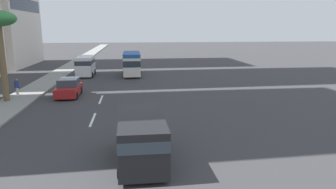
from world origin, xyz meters
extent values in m
plane|color=#38383A|center=(31.50, 0.00, 0.00)|extent=(198.00, 198.00, 0.00)
cube|color=gray|center=(31.50, 7.00, 0.07)|extent=(162.00, 2.86, 0.15)
cube|color=silver|center=(15.69, 0.00, 0.01)|extent=(3.20, 0.16, 0.01)
cube|color=silver|center=(21.75, 0.00, 0.01)|extent=(3.20, 0.16, 0.01)
cube|color=black|center=(8.53, -3.11, 1.20)|extent=(4.78, 2.05, 2.01)
cube|color=#2D3842|center=(8.53, -3.11, 1.64)|extent=(4.79, 2.05, 0.48)
cylinder|color=black|center=(9.96, -2.14, 0.36)|extent=(0.72, 0.24, 0.72)
cylinder|color=black|center=(9.96, -4.09, 0.36)|extent=(0.72, 0.24, 0.72)
cylinder|color=black|center=(7.09, -2.14, 0.36)|extent=(0.72, 0.24, 0.72)
cylinder|color=black|center=(7.09, -4.09, 0.36)|extent=(0.72, 0.24, 0.72)
cube|color=white|center=(35.69, 3.18, 1.37)|extent=(4.94, 1.95, 2.35)
cube|color=#2D3842|center=(35.69, 3.18, 1.89)|extent=(4.95, 1.96, 0.56)
cylinder|color=black|center=(34.21, 2.25, 0.36)|extent=(0.72, 0.24, 0.72)
cylinder|color=black|center=(34.21, 4.11, 0.36)|extent=(0.72, 0.24, 0.72)
cylinder|color=black|center=(37.17, 2.25, 0.36)|extent=(0.72, 0.24, 0.72)
cylinder|color=black|center=(37.17, 4.11, 0.36)|extent=(0.72, 0.24, 0.72)
cube|color=silver|center=(35.65, -2.80, 1.39)|extent=(6.76, 2.14, 2.31)
cube|color=#1E4C93|center=(35.65, -2.80, 2.76)|extent=(6.76, 2.14, 0.44)
cube|color=#28333D|center=(35.65, -2.80, 1.83)|extent=(6.78, 2.15, 0.77)
cylinder|color=black|center=(37.61, -1.78, 0.42)|extent=(0.84, 0.26, 0.84)
cylinder|color=black|center=(37.61, -3.81, 0.42)|extent=(0.84, 0.26, 0.84)
cylinder|color=black|center=(33.69, -1.78, 0.42)|extent=(0.84, 0.26, 0.84)
cylinder|color=black|center=(33.69, -3.81, 0.42)|extent=(0.84, 0.26, 0.84)
cube|color=#A51E1E|center=(23.40, 3.02, 0.57)|extent=(4.04, 1.86, 0.80)
cube|color=#38424C|center=(23.60, 3.02, 1.30)|extent=(2.22, 1.71, 0.65)
cylinder|color=black|center=(22.15, 2.16, 0.32)|extent=(0.64, 0.22, 0.64)
cylinder|color=black|center=(22.15, 3.87, 0.32)|extent=(0.64, 0.22, 0.64)
cylinder|color=black|center=(24.65, 2.16, 0.32)|extent=(0.64, 0.22, 0.64)
cylinder|color=black|center=(24.65, 3.87, 0.32)|extent=(0.64, 0.22, 0.64)
cylinder|color=beige|center=(23.13, 7.42, 0.54)|extent=(0.14, 0.14, 0.78)
cylinder|color=beige|center=(23.29, 7.42, 0.54)|extent=(0.14, 0.14, 0.78)
cube|color=navy|center=(23.21, 7.42, 1.24)|extent=(0.38, 0.38, 0.62)
sphere|color=#9E7251|center=(23.21, 7.42, 1.65)|extent=(0.21, 0.21, 0.21)
cylinder|color=brown|center=(21.68, 7.79, 3.31)|extent=(0.52, 0.52, 6.32)
cube|color=#2D3847|center=(49.03, 14.02, 9.79)|extent=(13.97, 0.08, 2.04)
camera|label=1|loc=(-4.71, -2.70, 6.13)|focal=32.47mm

